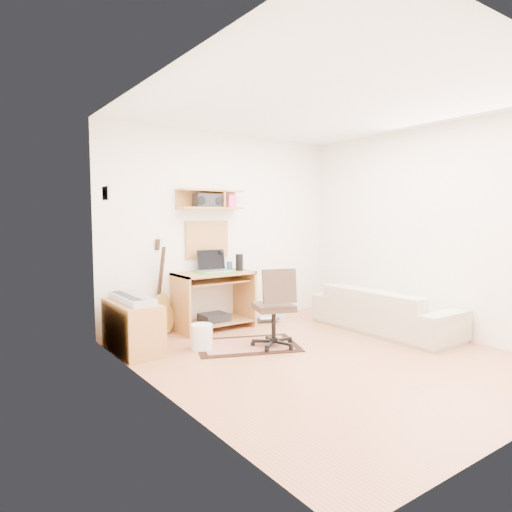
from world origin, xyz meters
TOP-DOWN VIEW (x-y plane):
  - floor at (0.00, 0.00)m, footprint 3.60×4.00m
  - ceiling at (0.00, 0.00)m, footprint 3.60×4.00m
  - back_wall at (0.00, 2.00)m, footprint 3.60×0.01m
  - left_wall at (-1.80, 0.00)m, footprint 0.01×4.00m
  - right_wall at (1.80, 0.00)m, footprint 0.01×4.00m
  - wall_shelf at (-0.30, 1.88)m, footprint 0.90×0.25m
  - cork_board at (-0.30, 1.98)m, footprint 0.64×0.03m
  - wall_photo at (-1.79, 1.50)m, footprint 0.02×0.20m
  - desk at (-0.35, 1.73)m, footprint 1.00×0.55m
  - laptop at (-0.34, 1.71)m, footprint 0.42×0.42m
  - speaker at (0.02, 1.68)m, footprint 0.10×0.10m
  - desk_lamp at (-0.14, 1.87)m, footprint 0.10×0.10m
  - pencil_cup at (-0.04, 1.83)m, footprint 0.08×0.08m
  - boombox at (-0.35, 1.87)m, footprint 0.36×0.16m
  - rug at (-0.44, 0.82)m, footprint 1.34×1.14m
  - task_chair at (-0.23, 0.60)m, footprint 0.60×0.60m
  - cabinet at (-1.58, 1.37)m, footprint 0.40×0.90m
  - music_keyboard at (-1.58, 1.37)m, footprint 0.25×0.81m
  - guitar at (-1.01, 1.86)m, footprint 0.37×0.29m
  - waste_basket at (-0.93, 0.98)m, footprint 0.31×0.31m
  - printer at (0.53, 1.80)m, footprint 0.60×0.53m
  - sofa at (1.38, 0.34)m, footprint 0.56×1.93m

SIDE VIEW (x-z plane):
  - floor at x=0.00m, z-range -0.01..0.00m
  - rug at x=-0.44m, z-range 0.00..0.02m
  - printer at x=0.53m, z-range -0.01..0.18m
  - waste_basket at x=-0.93m, z-range 0.00..0.29m
  - cabinet at x=-1.58m, z-range 0.00..0.55m
  - desk at x=-0.35m, z-range 0.00..0.75m
  - sofa at x=1.38m, z-range 0.00..0.75m
  - task_chair at x=-0.23m, z-range 0.00..0.92m
  - music_keyboard at x=-1.58m, z-range 0.55..0.62m
  - guitar at x=-1.01m, z-range 0.00..1.20m
  - pencil_cup at x=-0.04m, z-range 0.75..0.86m
  - speaker at x=0.02m, z-range 0.75..0.97m
  - desk_lamp at x=-0.14m, z-range 0.75..1.04m
  - laptop at x=-0.34m, z-range 0.75..1.04m
  - cork_board at x=-0.30m, z-range 0.92..1.42m
  - back_wall at x=0.00m, z-range 0.00..2.60m
  - left_wall at x=-1.80m, z-range 0.00..2.60m
  - right_wall at x=1.80m, z-range 0.00..2.60m
  - boombox at x=-0.35m, z-range 1.59..1.77m
  - wall_shelf at x=-0.30m, z-range 1.57..1.83m
  - wall_photo at x=-1.79m, z-range 1.65..1.79m
  - ceiling at x=0.00m, z-range 2.60..2.61m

